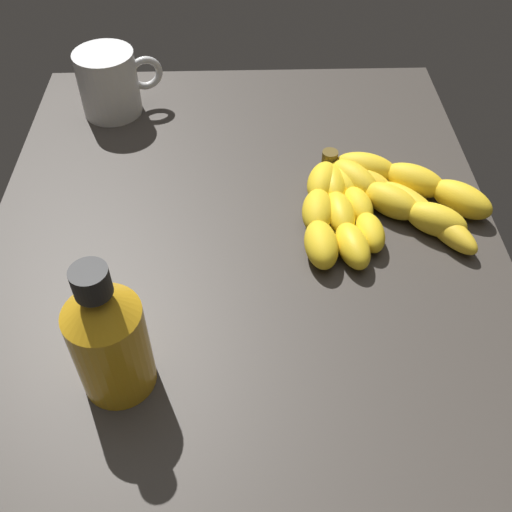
% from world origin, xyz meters
% --- Properties ---
extents(ground_plane, '(0.92, 0.59, 0.05)m').
position_xyz_m(ground_plane, '(0.00, 0.00, -0.02)').
color(ground_plane, '#38332D').
extents(banana_bunch, '(0.20, 0.23, 0.04)m').
position_xyz_m(banana_bunch, '(0.12, -0.15, 0.02)').
color(banana_bunch, yellow).
rests_on(banana_bunch, ground_plane).
extents(honey_bottle, '(0.07, 0.07, 0.15)m').
position_xyz_m(honey_bottle, '(-0.10, 0.12, 0.07)').
color(honey_bottle, gold).
rests_on(honey_bottle, ground_plane).
extents(coffee_mug, '(0.08, 0.12, 0.09)m').
position_xyz_m(coffee_mug, '(0.35, 0.18, 0.05)').
color(coffee_mug, silver).
rests_on(coffee_mug, ground_plane).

